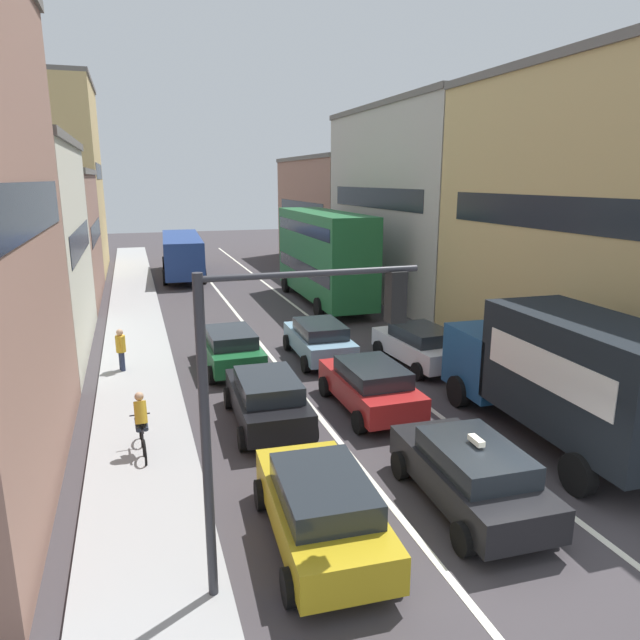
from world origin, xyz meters
The scene contains 19 objects.
ground_plane centered at (0.00, 0.00, 0.00)m, with size 140.00×140.00×0.00m, color #3C373B.
sidewalk_left centered at (-6.70, 20.00, 0.07)m, with size 2.60×64.00×0.14m, color #9B9B9B.
lane_stripe_left centered at (-1.70, 20.00, 0.01)m, with size 0.16×60.00×0.01m, color silver.
lane_stripe_right centered at (1.70, 20.00, 0.01)m, with size 0.16×60.00×0.01m, color silver.
building_row_left centered at (-12.00, 22.69, 5.42)m, with size 7.20×43.90×13.61m.
building_row_right centered at (9.90, 20.93, 5.06)m, with size 7.20×43.90×10.79m.
traffic_light_pole centered at (-4.45, 0.25, 3.82)m, with size 3.58×0.38×5.50m.
removalist_box_truck centered at (3.69, 3.33, 1.97)m, with size 2.93×7.78×3.58m.
taxi_centre_lane_front centered at (-0.15, 1.37, 0.80)m, with size 2.21×4.37×1.66m.
sedan_left_lane_front centered at (-3.53, 1.11, 0.80)m, with size 2.25×4.39×1.49m.
sedan_centre_lane_second centered at (-0.09, 6.90, 0.80)m, with size 2.07×4.31×1.49m.
wagon_left_lane_second centered at (-3.26, 6.82, 0.80)m, with size 2.19×4.36×1.49m.
hatchback_centre_lane_third centered at (0.02, 12.17, 0.80)m, with size 2.17×4.35×1.49m.
sedan_left_lane_third centered at (-3.43, 12.09, 0.80)m, with size 2.12×4.33×1.49m.
sedan_right_lane_behind_truck centered at (3.36, 10.28, 0.80)m, with size 2.28×4.40×1.49m.
bus_mid_queue_primary centered at (3.44, 21.90, 2.83)m, with size 2.91×10.53×5.06m.
bus_far_queue_secondary centered at (-3.26, 33.47, 1.76)m, with size 3.21×10.62×2.90m.
cyclist_on_sidewalk centered at (-6.67, 5.84, 0.85)m, with size 0.50×1.73×1.72m.
pedestrian_near_kerb centered at (-7.22, 12.70, 0.95)m, with size 0.34×0.52×1.66m.
Camera 1 is at (-6.55, -8.05, 6.81)m, focal length 32.20 mm.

